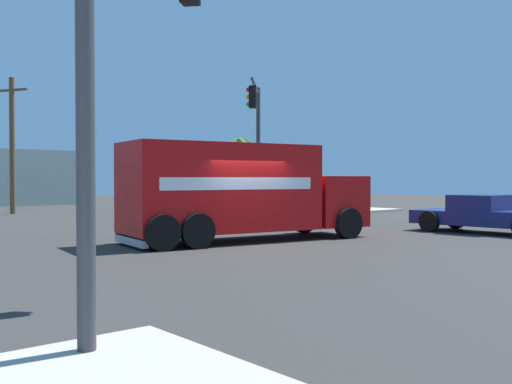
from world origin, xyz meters
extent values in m
plane|color=#33302D|center=(0.00, 0.00, 0.00)|extent=(100.00, 100.00, 0.00)
cube|color=#B2ADA0|center=(13.04, 13.04, 0.07)|extent=(11.27, 11.27, 0.14)
cube|color=red|center=(-0.11, 0.76, 1.69)|extent=(6.32, 3.33, 2.68)
cube|color=red|center=(3.95, 0.11, 1.20)|extent=(2.26, 2.67, 1.70)
cube|color=black|center=(4.79, -0.03, 1.54)|extent=(0.40, 2.00, 0.88)
cube|color=#B2B2B7|center=(-2.98, 1.23, 0.19)|extent=(0.56, 2.31, 0.21)
cube|color=white|center=(0.08, 1.96, 1.82)|extent=(4.99, 0.82, 0.36)
cube|color=white|center=(-0.30, -0.43, 1.82)|extent=(4.99, 0.82, 0.36)
cylinder|color=black|center=(4.09, 1.34, 0.50)|extent=(1.03, 0.44, 1.00)
cylinder|color=black|center=(3.70, -1.11, 0.50)|extent=(1.03, 0.44, 1.00)
cylinder|color=black|center=(-1.30, 2.21, 0.50)|extent=(1.03, 0.44, 1.00)
cylinder|color=black|center=(-1.69, -0.24, 0.50)|extent=(1.03, 0.44, 1.00)
cylinder|color=black|center=(-2.34, 2.38, 0.50)|extent=(1.03, 0.44, 1.00)
cylinder|color=black|center=(-2.73, -0.07, 0.50)|extent=(1.03, 0.44, 1.00)
cylinder|color=#38383D|center=(7.76, 8.14, 3.28)|extent=(0.20, 0.20, 6.28)
cylinder|color=#38383D|center=(6.31, 6.66, 6.17)|extent=(2.98, 3.04, 0.12)
cylinder|color=#38383D|center=(5.11, 5.44, 6.05)|extent=(0.03, 0.03, 0.25)
cube|color=black|center=(5.11, 5.44, 5.45)|extent=(0.42, 0.42, 0.95)
sphere|color=red|center=(4.98, 5.56, 5.76)|extent=(0.20, 0.20, 0.20)
sphere|color=#EFA314|center=(4.98, 5.56, 5.45)|extent=(0.20, 0.20, 0.20)
sphere|color=#19CC4C|center=(4.98, 5.56, 5.14)|extent=(0.20, 0.20, 0.20)
cylinder|color=#38383D|center=(-8.45, -7.89, 3.27)|extent=(0.20, 0.20, 6.25)
cube|color=navy|center=(8.86, -1.25, 0.53)|extent=(2.03, 1.60, 0.50)
cube|color=navy|center=(8.95, -2.84, 0.83)|extent=(2.04, 1.80, 1.10)
cube|color=black|center=(8.95, -2.84, 1.12)|extent=(1.87, 1.52, 0.48)
cylinder|color=black|center=(7.87, -1.43, 0.38)|extent=(0.28, 0.77, 0.76)
cylinder|color=black|center=(9.87, -1.33, 0.38)|extent=(0.28, 0.77, 0.76)
cube|color=red|center=(15.45, 14.79, 1.06)|extent=(1.17, 1.12, 1.85)
cube|color=black|center=(15.24, 14.47, 1.21)|extent=(0.58, 0.40, 1.18)
cylinder|color=#7A6647|center=(14.02, 17.39, 2.41)|extent=(0.26, 0.26, 4.55)
ellipsoid|color=#386023|center=(14.79, 17.28, 4.50)|extent=(1.63, 0.59, 0.65)
ellipsoid|color=#386023|center=(14.41, 17.96, 4.32)|extent=(1.11, 1.38, 1.00)
ellipsoid|color=#386023|center=(13.82, 18.12, 4.42)|extent=(0.75, 1.57, 0.80)
ellipsoid|color=#386023|center=(13.42, 17.76, 4.33)|extent=(1.42, 1.07, 0.97)
ellipsoid|color=#386023|center=(13.28, 17.19, 4.46)|extent=(1.61, 0.77, 0.72)
ellipsoid|color=#386023|center=(13.86, 16.66, 4.41)|extent=(0.67, 1.57, 0.81)
ellipsoid|color=#386023|center=(14.58, 16.90, 4.42)|extent=(1.40, 1.28, 0.80)
cylinder|color=brown|center=(-0.12, 20.01, 3.79)|extent=(0.30, 0.30, 7.59)
cube|color=brown|center=(-0.12, 20.01, 6.89)|extent=(1.12, 2.01, 0.12)
camera|label=1|loc=(-11.14, -13.81, 1.97)|focal=41.39mm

